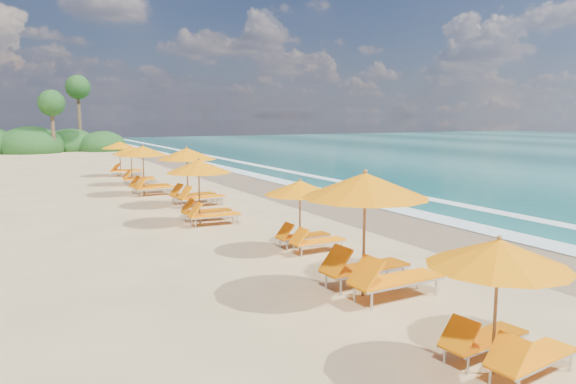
% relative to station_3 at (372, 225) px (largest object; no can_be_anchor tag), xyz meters
% --- Properties ---
extents(ground, '(160.00, 160.00, 0.00)m').
position_rel_station_3_xyz_m(ground, '(1.64, 6.90, -1.49)').
color(ground, tan).
rests_on(ground, ground).
extents(wet_sand, '(4.00, 160.00, 0.01)m').
position_rel_station_3_xyz_m(wet_sand, '(5.64, 6.90, -1.48)').
color(wet_sand, '#846D4F').
rests_on(wet_sand, ground).
extents(surf_foam, '(4.00, 160.00, 0.01)m').
position_rel_station_3_xyz_m(surf_foam, '(8.34, 6.90, -1.46)').
color(surf_foam, white).
rests_on(surf_foam, ground).
extents(station_2, '(2.39, 2.26, 2.06)m').
position_rel_station_3_xyz_m(station_2, '(-0.41, -3.70, -0.33)').
color(station_2, olive).
rests_on(station_2, ground).
extents(station_3, '(2.92, 2.71, 2.66)m').
position_rel_station_3_xyz_m(station_3, '(0.00, 0.00, 0.00)').
color(station_3, olive).
rests_on(station_3, ground).
extents(station_4, '(2.22, 2.06, 2.03)m').
position_rel_station_3_xyz_m(station_4, '(0.60, 3.89, -0.35)').
color(station_4, olive).
rests_on(station_4, ground).
extents(station_5, '(2.52, 2.34, 2.30)m').
position_rel_station_3_xyz_m(station_5, '(-0.64, 8.81, -0.20)').
color(station_5, olive).
rests_on(station_5, ground).
extents(station_6, '(2.83, 2.65, 2.48)m').
position_rel_station_3_xyz_m(station_6, '(0.17, 12.75, -0.10)').
color(station_6, olive).
rests_on(station_6, ground).
extents(station_7, '(2.67, 2.49, 2.39)m').
position_rel_station_3_xyz_m(station_7, '(-0.74, 16.74, -0.15)').
color(station_7, olive).
rests_on(station_7, ground).
extents(station_8, '(2.48, 2.34, 2.14)m').
position_rel_station_3_xyz_m(station_8, '(-0.49, 20.79, -0.29)').
color(station_8, olive).
rests_on(station_8, ground).
extents(station_9, '(2.89, 2.87, 2.21)m').
position_rel_station_3_xyz_m(station_9, '(-0.22, 25.55, -0.25)').
color(station_9, olive).
rests_on(station_9, ground).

